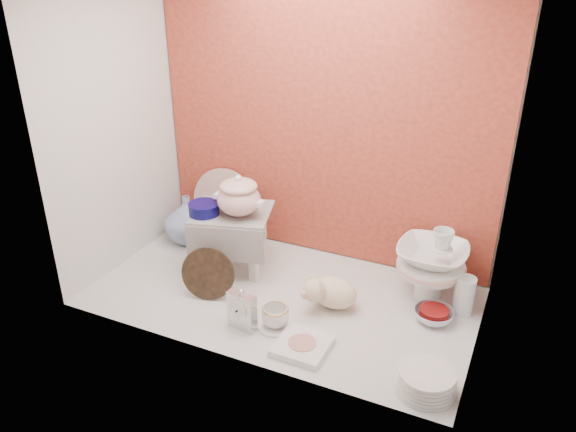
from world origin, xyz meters
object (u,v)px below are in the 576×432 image
object	(u,v)px
floral_platter	(225,204)
blue_white_vase	(187,219)
soup_tureen	(239,195)
gold_rim_teacup	(275,316)
plush_pig	(334,292)
porcelain_tower	(431,263)
step_stool	(233,240)
crystal_bowl	(433,315)
mantel_clock	(242,309)
dinner_plate_stack	(426,381)

from	to	relation	value
floral_platter	blue_white_vase	world-z (taller)	floral_platter
soup_tureen	gold_rim_teacup	xyz separation A→B (m)	(0.36, -0.35, -0.37)
blue_white_vase	plush_pig	bearing A→B (deg)	-15.20
floral_platter	porcelain_tower	distance (m)	1.20
step_stool	crystal_bowl	bearing A→B (deg)	-17.99
soup_tureen	mantel_clock	distance (m)	0.58
porcelain_tower	plush_pig	bearing A→B (deg)	-144.23
step_stool	soup_tureen	xyz separation A→B (m)	(0.06, -0.03, 0.27)
step_stool	gold_rim_teacup	xyz separation A→B (m)	(0.42, -0.37, -0.10)
floral_platter	porcelain_tower	xyz separation A→B (m)	(1.19, -0.13, -0.02)
plush_pig	crystal_bowl	size ratio (longest dim) A/B	1.55
step_stool	blue_white_vase	distance (m)	0.40
crystal_bowl	step_stool	bearing A→B (deg)	178.22
floral_platter	dinner_plate_stack	xyz separation A→B (m)	(1.33, -0.77, -0.16)
dinner_plate_stack	soup_tureen	bearing A→B (deg)	156.29
step_stool	plush_pig	bearing A→B (deg)	-27.61
step_stool	gold_rim_teacup	world-z (taller)	step_stool
gold_rim_teacup	plush_pig	bearing A→B (deg)	54.64
step_stool	soup_tureen	bearing A→B (deg)	-39.40
crystal_bowl	floral_platter	bearing A→B (deg)	165.84
dinner_plate_stack	crystal_bowl	world-z (taller)	dinner_plate_stack
soup_tureen	porcelain_tower	bearing A→B (deg)	10.81
floral_platter	gold_rim_teacup	xyz separation A→B (m)	(0.64, -0.66, -0.14)
plush_pig	step_stool	bearing A→B (deg)	144.63
soup_tureen	mantel_clock	bearing A→B (deg)	-60.72
floral_platter	dinner_plate_stack	bearing A→B (deg)	-30.20
step_stool	mantel_clock	world-z (taller)	step_stool
mantel_clock	plush_pig	world-z (taller)	mantel_clock
step_stool	plush_pig	size ratio (longest dim) A/B	1.39
blue_white_vase	mantel_clock	world-z (taller)	blue_white_vase
dinner_plate_stack	porcelain_tower	bearing A→B (deg)	101.88
mantel_clock	step_stool	bearing A→B (deg)	133.56
step_stool	porcelain_tower	bearing A→B (deg)	-7.45
mantel_clock	plush_pig	size ratio (longest dim) A/B	0.71
step_stool	gold_rim_teacup	size ratio (longest dim) A/B	3.17
mantel_clock	dinner_plate_stack	bearing A→B (deg)	6.55
plush_pig	mantel_clock	bearing A→B (deg)	-158.48
gold_rim_teacup	crystal_bowl	xyz separation A→B (m)	(0.62, 0.34, -0.03)
floral_platter	plush_pig	distance (m)	0.92
plush_pig	blue_white_vase	bearing A→B (deg)	140.84
soup_tureen	porcelain_tower	size ratio (longest dim) A/B	0.69
dinner_plate_stack	crystal_bowl	xyz separation A→B (m)	(-0.07, 0.45, -0.02)
mantel_clock	porcelain_tower	xyz separation A→B (m)	(0.69, 0.59, 0.09)
step_stool	floral_platter	distance (m)	0.36
floral_platter	plush_pig	xyz separation A→B (m)	(0.82, -0.41, -0.12)
plush_pig	gold_rim_teacup	bearing A→B (deg)	-149.33
step_stool	floral_platter	size ratio (longest dim) A/B	0.94
plush_pig	crystal_bowl	bearing A→B (deg)	-12.67
step_stool	soup_tureen	world-z (taller)	soup_tureen
step_stool	gold_rim_teacup	distance (m)	0.57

